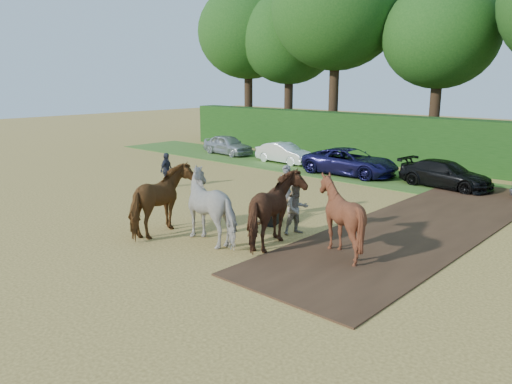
% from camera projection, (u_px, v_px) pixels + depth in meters
% --- Properties ---
extents(ground, '(120.00, 120.00, 0.00)m').
position_uv_depth(ground, '(268.00, 267.00, 14.24)').
color(ground, gold).
rests_on(ground, ground).
extents(earth_strip, '(4.50, 17.00, 0.05)m').
position_uv_depth(earth_strip, '(424.00, 225.00, 18.28)').
color(earth_strip, '#472D1C').
rests_on(earth_strip, ground).
extents(grass_verge, '(50.00, 5.00, 0.03)m').
position_uv_depth(grass_verge, '(457.00, 188.00, 24.31)').
color(grass_verge, '#38601E').
rests_on(grass_verge, ground).
extents(hedgerow, '(46.00, 1.60, 3.00)m').
position_uv_depth(hedgerow, '(491.00, 149.00, 27.21)').
color(hedgerow, '#14380F').
rests_on(hedgerow, ground).
extents(spectator_near, '(0.97, 1.07, 1.80)m').
position_uv_depth(spectator_near, '(297.00, 209.00, 17.10)').
color(spectator_near, tan).
rests_on(spectator_near, ground).
extents(spectator_far, '(0.77, 1.09, 1.71)m').
position_uv_depth(spectator_far, '(166.00, 170.00, 24.42)').
color(spectator_far, '#2A2C38').
rests_on(spectator_far, ground).
extents(plough_team, '(7.89, 6.68, 2.37)m').
position_uv_depth(plough_team, '(248.00, 208.00, 16.14)').
color(plough_team, brown).
rests_on(plough_team, ground).
extents(parked_cars, '(36.12, 3.03, 1.48)m').
position_uv_depth(parked_cars, '(443.00, 173.00, 24.44)').
color(parked_cars, '#A6A9AD').
rests_on(parked_cars, ground).
extents(treeline, '(48.70, 10.60, 14.21)m').
position_uv_depth(treeline, '(492.00, 13.00, 28.94)').
color(treeline, '#382616').
rests_on(treeline, ground).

